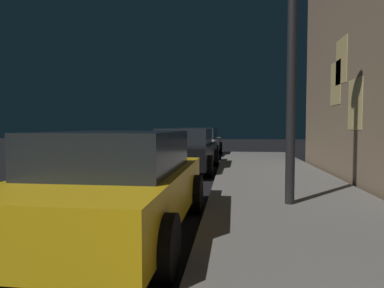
{
  "coord_description": "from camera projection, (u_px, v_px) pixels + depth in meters",
  "views": [
    {
      "loc": [
        4.43,
        -0.06,
        1.5
      ],
      "look_at": [
        4.14,
        2.35,
        1.37
      ],
      "focal_mm": 31.49,
      "sensor_mm": 36.0,
      "label": 1
    }
  ],
  "objects": [
    {
      "name": "car_yellow_cab",
      "position": [
        117.0,
        183.0,
        4.66
      ],
      "size": [
        2.14,
        4.2,
        1.43
      ],
      "color": "gold",
      "rests_on": "ground"
    },
    {
      "name": "car_black",
      "position": [
        185.0,
        150.0,
        11.43
      ],
      "size": [
        2.19,
        4.63,
        1.43
      ],
      "color": "black",
      "rests_on": "ground"
    },
    {
      "name": "car_silver",
      "position": [
        200.0,
        142.0,
        16.88
      ],
      "size": [
        2.16,
        4.61,
        1.43
      ],
      "color": "#B7B7BF",
      "rests_on": "ground"
    }
  ]
}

